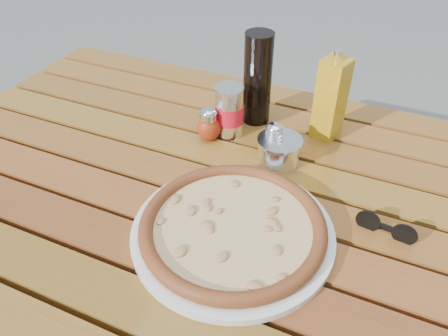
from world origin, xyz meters
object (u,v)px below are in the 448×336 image
at_px(pizza, 233,226).
at_px(dark_bottle, 258,79).
at_px(oregano_shaker, 274,140).
at_px(pepper_shaker, 209,125).
at_px(table, 220,212).
at_px(plate, 233,232).
at_px(olive_oil_cruet, 331,99).
at_px(parmesan_tin, 279,150).
at_px(soda_can, 229,111).
at_px(sunglasses, 386,228).

xyz_separation_m(pizza, dark_bottle, (-0.10, 0.38, 0.09)).
bearing_deg(oregano_shaker, pepper_shaker, -179.00).
height_order(pizza, pepper_shaker, pepper_shaker).
bearing_deg(dark_bottle, pizza, -75.28).
distance_m(table, pepper_shaker, 0.20).
height_order(plate, olive_oil_cruet, olive_oil_cruet).
distance_m(pepper_shaker, parmesan_tin, 0.18).
height_order(oregano_shaker, parmesan_tin, oregano_shaker).
height_order(plate, soda_can, soda_can).
xyz_separation_m(dark_bottle, sunglasses, (0.35, -0.26, -0.09)).
xyz_separation_m(plate, pepper_shaker, (-0.17, 0.25, 0.03)).
relative_size(pepper_shaker, sunglasses, 0.74).
relative_size(soda_can, parmesan_tin, 1.00).
xyz_separation_m(pepper_shaker, oregano_shaker, (0.16, 0.00, 0.00)).
relative_size(oregano_shaker, soda_can, 0.68).
distance_m(plate, soda_can, 0.33).
height_order(pepper_shaker, sunglasses, pepper_shaker).
bearing_deg(parmesan_tin, table, -124.40).
height_order(oregano_shaker, sunglasses, oregano_shaker).
height_order(soda_can, parmesan_tin, soda_can).
height_order(pizza, parmesan_tin, parmesan_tin).
xyz_separation_m(oregano_shaker, sunglasses, (0.26, -0.14, -0.02)).
bearing_deg(table, dark_bottle, 94.89).
bearing_deg(plate, oregano_shaker, 92.69).
relative_size(pizza, olive_oil_cruet, 2.11).
xyz_separation_m(pepper_shaker, parmesan_tin, (0.17, -0.02, -0.01)).
height_order(plate, dark_bottle, dark_bottle).
bearing_deg(table, pizza, -56.24).
relative_size(plate, oregano_shaker, 4.39).
height_order(table, parmesan_tin, parmesan_tin).
bearing_deg(plate, dark_bottle, 104.72).
height_order(plate, pizza, pizza).
bearing_deg(olive_oil_cruet, dark_bottle, -179.72).
xyz_separation_m(soda_can, olive_oil_cruet, (0.21, 0.08, 0.04)).
distance_m(plate, parmesan_tin, 0.24).
bearing_deg(pepper_shaker, parmesan_tin, -5.74).
bearing_deg(parmesan_tin, dark_bottle, 126.84).
relative_size(table, plate, 3.89).
xyz_separation_m(plate, olive_oil_cruet, (0.07, 0.38, 0.09)).
bearing_deg(dark_bottle, table, -85.11).
distance_m(table, sunglasses, 0.34).
bearing_deg(parmesan_tin, plate, -91.59).
bearing_deg(sunglasses, plate, -148.06).
xyz_separation_m(pizza, sunglasses, (0.25, 0.11, -0.01)).
bearing_deg(pizza, olive_oil_cruet, 78.91).
height_order(oregano_shaker, soda_can, soda_can).
relative_size(soda_can, olive_oil_cruet, 0.57).
distance_m(table, parmesan_tin, 0.18).
xyz_separation_m(table, plate, (0.08, -0.11, 0.08)).
bearing_deg(oregano_shaker, pizza, -87.31).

